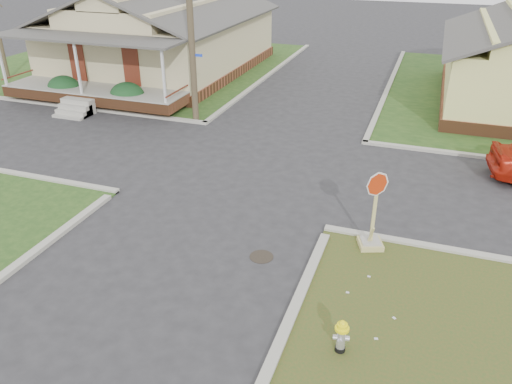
% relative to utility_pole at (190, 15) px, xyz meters
% --- Properties ---
extents(ground, '(120.00, 120.00, 0.00)m').
position_rel_utility_pole_xyz_m(ground, '(4.20, -8.90, -4.66)').
color(ground, '#282729').
rests_on(ground, ground).
extents(verge_far_left, '(19.00, 19.00, 0.05)m').
position_rel_utility_pole_xyz_m(verge_far_left, '(-8.80, 9.10, -4.64)').
color(verge_far_left, '#204217').
rests_on(verge_far_left, ground).
extents(curbs, '(80.00, 40.00, 0.12)m').
position_rel_utility_pole_xyz_m(curbs, '(4.20, -3.90, -4.66)').
color(curbs, '#A3A093').
rests_on(curbs, ground).
extents(manhole, '(0.64, 0.64, 0.01)m').
position_rel_utility_pole_xyz_m(manhole, '(6.40, -9.40, -4.66)').
color(manhole, black).
rests_on(manhole, ground).
extents(corner_house, '(10.10, 15.50, 5.30)m').
position_rel_utility_pole_xyz_m(corner_house, '(-5.80, 7.78, -2.38)').
color(corner_house, brown).
rests_on(corner_house, ground).
extents(utility_pole, '(1.80, 0.28, 9.00)m').
position_rel_utility_pole_xyz_m(utility_pole, '(0.00, 0.00, 0.00)').
color(utility_pole, '#403725').
rests_on(utility_pole, ground).
extents(fire_hydrant, '(0.29, 0.29, 0.78)m').
position_rel_utility_pole_xyz_m(fire_hydrant, '(9.02, -12.11, -4.18)').
color(fire_hydrant, black).
rests_on(fire_hydrant, ground).
extents(stop_sign, '(0.64, 0.62, 2.25)m').
position_rel_utility_pole_xyz_m(stop_sign, '(9.06, -8.00, -4.13)').
color(stop_sign, tan).
rests_on(stop_sign, ground).
extents(hedge_left, '(1.60, 1.31, 1.22)m').
position_rel_utility_pole_xyz_m(hedge_left, '(-7.60, 0.48, -4.00)').
color(hedge_left, '#143819').
rests_on(hedge_left, verge_far_left).
extents(hedge_right, '(1.61, 1.32, 1.23)m').
position_rel_utility_pole_xyz_m(hedge_right, '(-3.84, 0.41, -4.00)').
color(hedge_right, '#143819').
rests_on(hedge_right, verge_far_left).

